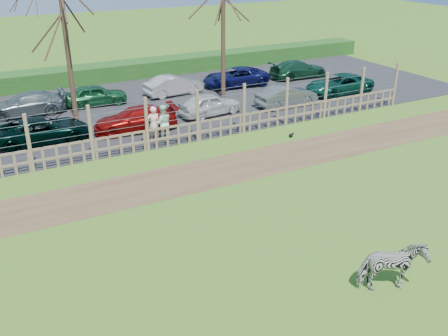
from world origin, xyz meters
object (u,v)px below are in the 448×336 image
visitor_a (154,124)px  crow (291,135)px  car_4 (210,104)px  car_11 (173,85)px  car_6 (339,84)px  car_3 (135,119)px  zebra (392,267)px  car_5 (286,96)px  tree_right (223,8)px  car_12 (236,77)px  car_13 (298,69)px  car_2 (43,130)px  tree_mid (65,28)px  car_9 (26,104)px  visitor_b (163,123)px  car_10 (96,95)px

visitor_a → crow: (6.12, -2.47, -0.80)m
car_4 → car_11: size_ratio=0.97×
car_6 → car_3: bearing=-86.1°
crow → zebra: bearing=-111.9°
zebra → car_5: (7.00, 15.21, -0.10)m
car_4 → car_11: 4.65m
car_4 → car_6: size_ratio=0.82×
tree_right → zebra: 19.67m
car_6 → car_12: same height
crow → car_13: car_13 is taller
visitor_a → car_6: size_ratio=0.40×
car_4 → car_12: same height
crow → car_5: 5.02m
car_2 → visitor_a: bearing=-116.6°
crow → car_6: (6.96, 4.90, 0.53)m
car_11 → car_13: bearing=-96.5°
car_11 → car_5: bearing=-143.4°
tree_mid → car_9: bearing=131.2°
zebra → car_6: 19.50m
car_9 → car_4: bearing=63.2°
crow → car_2: size_ratio=0.06×
crow → car_13: size_ratio=0.06×
car_9 → car_13: bearing=90.8°
car_13 → car_5: bearing=141.0°
zebra → car_11: size_ratio=0.48×
car_11 → car_13: same height
visitor_b → car_11: 7.84m
visitor_a → car_2: bearing=-21.8°
car_9 → car_13: size_ratio=1.00×
visitor_a → car_12: size_ratio=0.40×
zebra → car_2: bearing=39.4°
car_13 → car_11: bearing=91.7°
tree_right → car_10: 8.84m
car_13 → visitor_b: bearing=120.7°
tree_right → car_6: tree_right is taller
tree_right → visitor_a: tree_right is taller
tree_right → car_11: tree_right is taller
zebra → car_6: zebra is taller
zebra → car_13: bearing=-12.1°
car_2 → car_4: 8.75m
tree_mid → zebra: size_ratio=3.92×
car_11 → visitor_b: bearing=147.9°
car_10 → car_12: size_ratio=0.82×
car_3 → crow: bearing=62.4°
visitor_b → zebra: bearing=106.3°
tree_right → car_9: 12.18m
zebra → car_2: zebra is taller
crow → tree_mid: bearing=140.8°
car_4 → car_9: 10.00m
tree_right → car_13: bearing=14.7°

